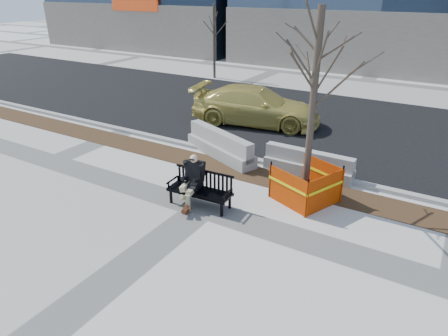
% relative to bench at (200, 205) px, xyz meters
% --- Properties ---
extents(ground, '(120.00, 120.00, 0.00)m').
position_rel_bench_xyz_m(ground, '(0.15, -0.11, 0.00)').
color(ground, beige).
rests_on(ground, ground).
extents(mulch_strip, '(40.00, 1.20, 0.02)m').
position_rel_bench_xyz_m(mulch_strip, '(0.15, 2.49, 0.00)').
color(mulch_strip, '#47301C').
rests_on(mulch_strip, ground).
extents(asphalt_street, '(60.00, 10.40, 0.01)m').
position_rel_bench_xyz_m(asphalt_street, '(0.15, 8.69, 0.00)').
color(asphalt_street, black).
rests_on(asphalt_street, ground).
extents(curb, '(60.00, 0.25, 0.12)m').
position_rel_bench_xyz_m(curb, '(0.15, 3.44, 0.06)').
color(curb, '#9E9B93').
rests_on(curb, ground).
extents(bench, '(1.84, 0.77, 0.96)m').
position_rel_bench_xyz_m(bench, '(0.00, 0.00, 0.00)').
color(bench, black).
rests_on(bench, ground).
extents(seated_man, '(0.67, 1.05, 1.41)m').
position_rel_bench_xyz_m(seated_man, '(-0.24, 0.03, 0.00)').
color(seated_man, black).
rests_on(seated_man, ground).
extents(tree_fence, '(2.85, 2.85, 5.45)m').
position_rel_bench_xyz_m(tree_fence, '(2.31, 1.78, 0.00)').
color(tree_fence, '#E23A00').
rests_on(tree_fence, ground).
extents(sedan, '(5.78, 3.26, 1.58)m').
position_rel_bench_xyz_m(sedan, '(-1.94, 7.16, 0.00)').
color(sedan, '#CFBC54').
rests_on(sedan, ground).
extents(jersey_barrier_left, '(3.23, 1.84, 0.93)m').
position_rel_bench_xyz_m(jersey_barrier_left, '(-1.34, 3.25, 0.00)').
color(jersey_barrier_left, '#9B9991').
rests_on(jersey_barrier_left, ground).
extents(jersey_barrier_right, '(2.85, 0.61, 0.81)m').
position_rel_bench_xyz_m(jersey_barrier_right, '(1.81, 3.39, 0.00)').
color(jersey_barrier_right, '#A5A39B').
rests_on(jersey_barrier_right, ground).
extents(far_tree_left, '(1.84, 1.84, 4.85)m').
position_rel_bench_xyz_m(far_tree_left, '(-8.52, 14.31, 0.00)').
color(far_tree_left, '#4B3E30').
rests_on(far_tree_left, ground).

